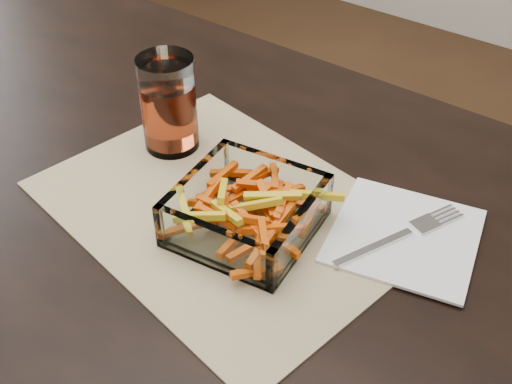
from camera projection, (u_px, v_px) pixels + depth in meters
dining_table at (158, 250)px, 0.87m from camera, size 1.60×0.90×0.75m
placemat at (224, 209)px, 0.80m from camera, size 0.50×0.40×0.00m
glass_bowl at (246, 213)px, 0.76m from camera, size 0.17×0.17×0.06m
tumbler at (169, 107)px, 0.87m from camera, size 0.08×0.08×0.13m
napkin at (404, 236)px, 0.76m from camera, size 0.20×0.20×0.00m
fork at (403, 234)px, 0.76m from camera, size 0.09×0.18×0.00m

